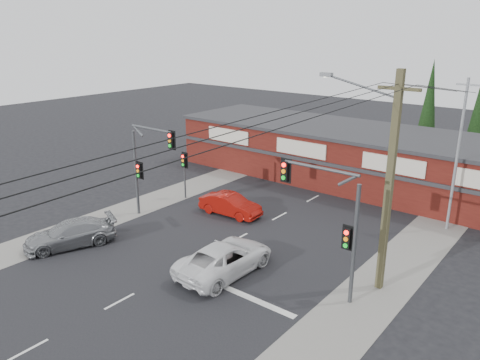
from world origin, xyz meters
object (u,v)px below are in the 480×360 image
Objects in this scene: silver_suv at (70,234)px; red_sedan at (230,205)px; white_suv at (225,258)px; shop_building at (338,152)px; utility_pole at (387,177)px.

silver_suv is 9.90m from red_sedan.
white_suv is 17.68m from shop_building.
silver_suv is at bearing 151.87° from red_sedan.
red_sedan is at bearing -51.10° from white_suv.
shop_building reaches higher than red_sedan.
white_suv is at bearing -146.50° from red_sedan.
white_suv is at bearing 42.36° from silver_suv.
utility_pole is at bearing -107.43° from red_sedan.
shop_building is (-2.93, 17.38, 1.37)m from white_suv.
utility_pole is at bearing -151.06° from white_suv.
white_suv is 1.31× the size of red_sedan.
shop_building reaches higher than white_suv.
silver_suv is 0.18× the size of shop_building.
shop_building is at bearing -79.22° from white_suv.
silver_suv reaches higher than red_sedan.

